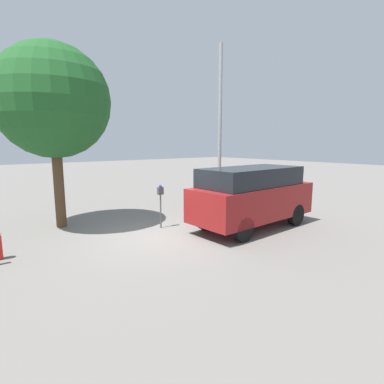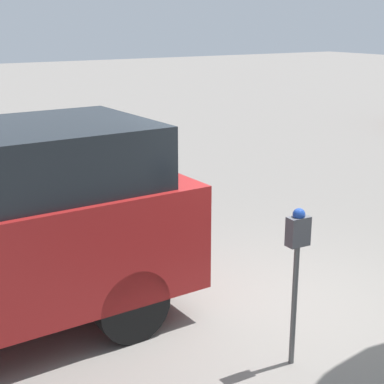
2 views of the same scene
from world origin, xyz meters
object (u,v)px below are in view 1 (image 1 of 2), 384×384
object	(u,v)px
lamp_post	(219,159)
parking_meter_near	(160,196)
parked_van	(252,195)
street_tree	(53,102)

from	to	relation	value
lamp_post	parking_meter_near	bearing A→B (deg)	-167.17
parking_meter_near	parked_van	xyz separation A→B (m)	(2.45, -1.91, 0.04)
parking_meter_near	parked_van	size ratio (longest dim) A/B	0.32
lamp_post	parked_van	distance (m)	3.08
parking_meter_near	lamp_post	xyz separation A→B (m)	(3.47, 0.79, 1.11)
parking_meter_near	lamp_post	world-z (taller)	lamp_post
lamp_post	street_tree	distance (m)	6.58
lamp_post	street_tree	size ratio (longest dim) A/B	1.13
street_tree	parking_meter_near	bearing A→B (deg)	-40.58
lamp_post	parked_van	xyz separation A→B (m)	(-1.02, -2.70, -1.07)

